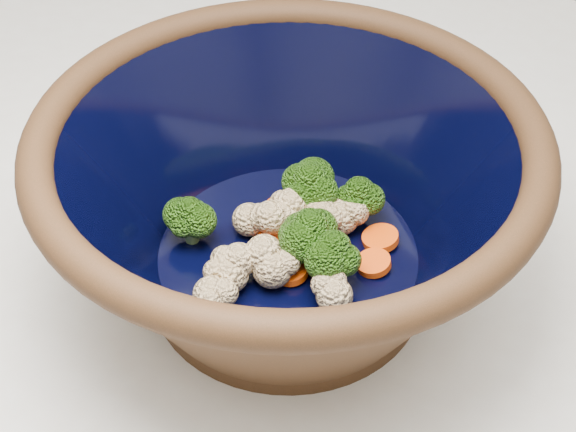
# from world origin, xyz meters

# --- Properties ---
(mixing_bowl) EXTENTS (0.41, 0.41, 0.16)m
(mixing_bowl) POSITION_xyz_m (-0.07, 0.02, 0.99)
(mixing_bowl) COLOR black
(mixing_bowl) RESTS_ON counter
(vegetable_pile) EXTENTS (0.17, 0.16, 0.05)m
(vegetable_pile) POSITION_xyz_m (-0.06, 0.03, 0.96)
(vegetable_pile) COLOR #608442
(vegetable_pile) RESTS_ON mixing_bowl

